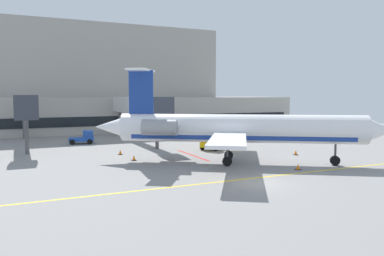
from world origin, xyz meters
name	(u,v)px	position (x,y,z in m)	size (l,w,h in m)	color
ground	(257,184)	(0.00, 0.00, -0.05)	(120.00, 120.00, 0.11)	gray
terminal_building	(97,89)	(-2.29, 48.94, 7.57)	(78.40, 16.08, 19.51)	#ADA89E
jet_bridge_west	(138,106)	(-0.69, 27.96, 4.96)	(2.40, 22.57, 6.34)	silver
jet_bridge_east	(24,106)	(-15.17, 29.08, 5.16)	(2.40, 20.36, 6.55)	silver
regional_jet	(235,129)	(2.91, 7.94, 3.32)	(25.45, 19.58, 9.06)	white
baggage_tug	(84,138)	(-7.99, 28.84, 0.83)	(3.46, 2.48, 1.78)	#1E4CB2
pushback_tractor	(213,142)	(5.28, 16.80, 0.93)	(4.36, 3.65, 2.00)	#E5B20C
fuel_tank	(179,127)	(7.16, 31.87, 1.44)	(6.72, 2.29, 2.58)	white
safety_cone_alpha	(134,158)	(-5.58, 13.31, 0.25)	(0.47, 0.47, 0.55)	orange
safety_cone_bravo	(296,153)	(11.49, 9.29, 0.25)	(0.47, 0.47, 0.55)	orange
safety_cone_charlie	(120,152)	(-5.88, 17.63, 0.25)	(0.47, 0.47, 0.55)	orange
safety_cone_delta	(298,167)	(6.20, 2.71, 0.25)	(0.47, 0.47, 0.55)	orange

